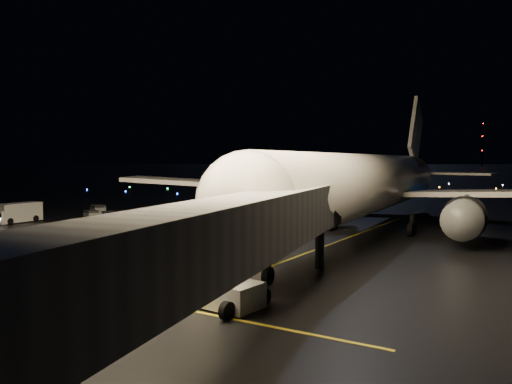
% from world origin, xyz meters
% --- Properties ---
extents(ground, '(2000.00, 2000.00, 0.00)m').
position_xyz_m(ground, '(0.00, 300.00, 0.00)').
color(ground, black).
rests_on(ground, ground).
extents(lane_centre, '(0.25, 80.00, 0.02)m').
position_xyz_m(lane_centre, '(12.00, 15.00, 0.01)').
color(lane_centre, gold).
rests_on(lane_centre, ground).
extents(jet_bridge, '(14.00, 58.00, 6.60)m').
position_xyz_m(jet_bridge, '(20.75, -24.50, 3.30)').
color(jet_bridge, '#A6A6A9').
rests_on(jet_bridge, ground).
extents(airliner, '(68.65, 65.62, 18.38)m').
position_xyz_m(airliner, '(12.74, 25.37, 9.19)').
color(airliner, white).
rests_on(airliner, ground).
extents(pushback_tug, '(4.74, 2.80, 2.16)m').
position_xyz_m(pushback_tug, '(14.86, -8.50, 1.08)').
color(pushback_tug, silver).
rests_on(pushback_tug, ground).
extents(belt_loader, '(7.23, 2.64, 3.43)m').
position_xyz_m(belt_loader, '(9.32, 2.69, 1.71)').
color(belt_loader, silver).
rests_on(belt_loader, ground).
extents(service_truck, '(2.51, 7.19, 2.62)m').
position_xyz_m(service_truck, '(-29.93, 8.85, 1.31)').
color(service_truck, silver).
rests_on(service_truck, ground).
extents(crew_c, '(0.78, 1.21, 1.92)m').
position_xyz_m(crew_c, '(-8.71, 10.48, 0.96)').
color(crew_c, orange).
rests_on(crew_c, ground).
extents(safety_cone_0, '(0.51, 0.51, 0.50)m').
position_xyz_m(safety_cone_0, '(6.95, 14.98, 0.25)').
color(safety_cone_0, '#EE2A00').
rests_on(safety_cone_0, ground).
extents(safety_cone_1, '(0.59, 0.59, 0.53)m').
position_xyz_m(safety_cone_1, '(2.36, 24.98, 0.26)').
color(safety_cone_1, '#EE2A00').
rests_on(safety_cone_1, ground).
extents(safety_cone_2, '(0.52, 0.52, 0.46)m').
position_xyz_m(safety_cone_2, '(-0.93, 16.69, 0.23)').
color(safety_cone_2, '#EE2A00').
rests_on(safety_cone_2, ground).
extents(safety_cone_3, '(0.55, 0.55, 0.52)m').
position_xyz_m(safety_cone_3, '(-13.12, 28.05, 0.26)').
color(safety_cone_3, '#EE2A00').
rests_on(safety_cone_3, ground).
extents(radio_mast, '(1.80, 1.80, 64.00)m').
position_xyz_m(radio_mast, '(-60.00, 740.00, 32.00)').
color(radio_mast, black).
rests_on(radio_mast, ground).
extents(taxiway_lights, '(164.00, 92.00, 0.36)m').
position_xyz_m(taxiway_lights, '(0.00, 106.00, 0.18)').
color(taxiway_lights, black).
rests_on(taxiway_lights, ground).
extents(baggage_cart_0, '(2.39, 1.97, 1.76)m').
position_xyz_m(baggage_cart_0, '(-15.98, 12.62, 0.88)').
color(baggage_cart_0, slate).
rests_on(baggage_cart_0, ground).
extents(baggage_cart_1, '(2.32, 1.91, 1.70)m').
position_xyz_m(baggage_cart_1, '(-17.88, 13.51, 0.85)').
color(baggage_cart_1, slate).
rests_on(baggage_cart_1, ground).
extents(baggage_cart_2, '(2.27, 1.92, 1.64)m').
position_xyz_m(baggage_cart_2, '(-21.42, 13.47, 0.82)').
color(baggage_cart_2, slate).
rests_on(baggage_cart_2, ground).
extents(baggage_cart_3, '(1.98, 1.42, 1.64)m').
position_xyz_m(baggage_cart_3, '(-16.20, 12.48, 0.82)').
color(baggage_cart_3, slate).
rests_on(baggage_cart_3, ground).
extents(baggage_cart_4, '(2.67, 2.32, 1.90)m').
position_xyz_m(baggage_cart_4, '(-24.73, 17.53, 0.95)').
color(baggage_cart_4, slate).
rests_on(baggage_cart_4, ground).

